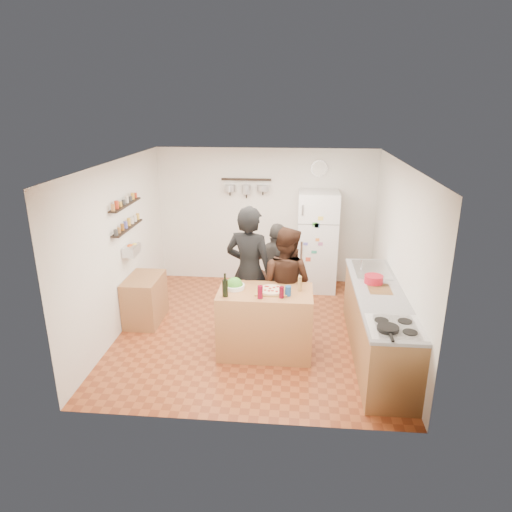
# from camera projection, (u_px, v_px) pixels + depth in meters

# --- Properties ---
(room_shell) EXTENTS (4.20, 4.20, 4.20)m
(room_shell) POSITION_uv_depth(u_px,v_px,m) (258.00, 244.00, 6.87)
(room_shell) COLOR brown
(room_shell) RESTS_ON ground
(prep_island) EXTENTS (1.25, 0.72, 0.91)m
(prep_island) POSITION_uv_depth(u_px,v_px,m) (265.00, 322.00, 6.16)
(prep_island) COLOR #A7673D
(prep_island) RESTS_ON floor
(pizza_board) EXTENTS (0.42, 0.34, 0.02)m
(pizza_board) POSITION_uv_depth(u_px,v_px,m) (271.00, 291.00, 5.99)
(pizza_board) COLOR olive
(pizza_board) RESTS_ON prep_island
(pizza) EXTENTS (0.34, 0.34, 0.02)m
(pizza) POSITION_uv_depth(u_px,v_px,m) (271.00, 290.00, 5.98)
(pizza) COLOR beige
(pizza) RESTS_ON pizza_board
(salad_bowl) EXTENTS (0.27, 0.27, 0.05)m
(salad_bowl) POSITION_uv_depth(u_px,v_px,m) (234.00, 286.00, 6.09)
(salad_bowl) COLOR silver
(salad_bowl) RESTS_ON prep_island
(wine_bottle) EXTENTS (0.07, 0.07, 0.22)m
(wine_bottle) POSITION_uv_depth(u_px,v_px,m) (225.00, 288.00, 5.82)
(wine_bottle) COLOR black
(wine_bottle) RESTS_ON prep_island
(wine_glass_near) EXTENTS (0.07, 0.07, 0.17)m
(wine_glass_near) POSITION_uv_depth(u_px,v_px,m) (260.00, 292.00, 5.77)
(wine_glass_near) COLOR maroon
(wine_glass_near) RESTS_ON prep_island
(wine_glass_far) EXTENTS (0.06, 0.06, 0.15)m
(wine_glass_far) POSITION_uv_depth(u_px,v_px,m) (282.00, 292.00, 5.79)
(wine_glass_far) COLOR #530716
(wine_glass_far) RESTS_ON prep_island
(pepper_mill) EXTENTS (0.05, 0.05, 0.17)m
(pepper_mill) POSITION_uv_depth(u_px,v_px,m) (300.00, 285.00, 6.00)
(pepper_mill) COLOR olive
(pepper_mill) RESTS_ON prep_island
(salt_canister) EXTENTS (0.08, 0.08, 0.13)m
(salt_canister) POSITION_uv_depth(u_px,v_px,m) (288.00, 291.00, 5.86)
(salt_canister) COLOR navy
(salt_canister) RESTS_ON prep_island
(person_left) EXTENTS (0.81, 0.65, 1.94)m
(person_left) POSITION_uv_depth(u_px,v_px,m) (249.00, 272.00, 6.50)
(person_left) COLOR black
(person_left) RESTS_ON floor
(person_center) EXTENTS (0.99, 0.91, 1.65)m
(person_center) POSITION_uv_depth(u_px,v_px,m) (285.00, 283.00, 6.50)
(person_center) COLOR black
(person_center) RESTS_ON floor
(person_back) EXTENTS (0.97, 0.74, 1.54)m
(person_back) POSITION_uv_depth(u_px,v_px,m) (277.00, 272.00, 7.10)
(person_back) COLOR #2C2927
(person_back) RESTS_ON floor
(counter_run) EXTENTS (0.63, 2.63, 0.90)m
(counter_run) POSITION_uv_depth(u_px,v_px,m) (378.00, 325.00, 6.10)
(counter_run) COLOR #9E7042
(counter_run) RESTS_ON floor
(stove_top) EXTENTS (0.60, 0.62, 0.02)m
(stove_top) POSITION_uv_depth(u_px,v_px,m) (395.00, 327.00, 5.05)
(stove_top) COLOR white
(stove_top) RESTS_ON counter_run
(skillet) EXTENTS (0.24, 0.24, 0.05)m
(skillet) POSITION_uv_depth(u_px,v_px,m) (388.00, 328.00, 4.96)
(skillet) COLOR black
(skillet) RESTS_ON stove_top
(sink) EXTENTS (0.50, 0.80, 0.03)m
(sink) POSITION_uv_depth(u_px,v_px,m) (371.00, 270.00, 6.75)
(sink) COLOR silver
(sink) RESTS_ON counter_run
(cutting_board) EXTENTS (0.30, 0.40, 0.02)m
(cutting_board) POSITION_uv_depth(u_px,v_px,m) (379.00, 290.00, 6.06)
(cutting_board) COLOR brown
(cutting_board) RESTS_ON counter_run
(red_bowl) EXTENTS (0.25, 0.25, 0.11)m
(red_bowl) POSITION_uv_depth(u_px,v_px,m) (374.00, 279.00, 6.24)
(red_bowl) COLOR #A71323
(red_bowl) RESTS_ON counter_run
(fridge) EXTENTS (0.70, 0.68, 1.80)m
(fridge) POSITION_uv_depth(u_px,v_px,m) (317.00, 241.00, 8.18)
(fridge) COLOR white
(fridge) RESTS_ON floor
(wall_clock) EXTENTS (0.30, 0.03, 0.30)m
(wall_clock) POSITION_uv_depth(u_px,v_px,m) (319.00, 169.00, 8.09)
(wall_clock) COLOR silver
(wall_clock) RESTS_ON back_wall
(spice_shelf_lower) EXTENTS (0.12, 1.00, 0.02)m
(spice_shelf_lower) POSITION_uv_depth(u_px,v_px,m) (128.00, 228.00, 6.78)
(spice_shelf_lower) COLOR black
(spice_shelf_lower) RESTS_ON left_wall
(spice_shelf_upper) EXTENTS (0.12, 1.00, 0.02)m
(spice_shelf_upper) POSITION_uv_depth(u_px,v_px,m) (125.00, 205.00, 6.66)
(spice_shelf_upper) COLOR black
(spice_shelf_upper) RESTS_ON left_wall
(produce_basket) EXTENTS (0.18, 0.35, 0.14)m
(produce_basket) POSITION_uv_depth(u_px,v_px,m) (132.00, 250.00, 6.89)
(produce_basket) COLOR silver
(produce_basket) RESTS_ON left_wall
(side_table) EXTENTS (0.50, 0.80, 0.73)m
(side_table) POSITION_uv_depth(u_px,v_px,m) (145.00, 299.00, 7.08)
(side_table) COLOR olive
(side_table) RESTS_ON floor
(pot_rack) EXTENTS (0.90, 0.04, 0.04)m
(pot_rack) POSITION_uv_depth(u_px,v_px,m) (246.00, 179.00, 8.19)
(pot_rack) COLOR black
(pot_rack) RESTS_ON back_wall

